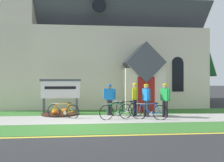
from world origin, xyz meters
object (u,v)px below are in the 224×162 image
Objects in this scene: bicycle_red at (150,112)px; cyclist_in_yellow_jersey at (135,96)px; bicycle_green at (116,111)px; cyclist_in_green_jersey at (146,97)px; roadside_conifer at (194,38)px; bicycle_yellow at (126,109)px; cyclist_in_red_jersey at (110,97)px; church_sign at (60,90)px; bicycle_silver at (63,111)px; cyclist_in_blue_jersey at (165,97)px; yard_deciduous_tree at (1,57)px.

bicycle_red is 1.50m from cyclist_in_yellow_jersey.
cyclist_in_yellow_jersey is (1.11, 0.98, 0.65)m from bicycle_green.
cyclist_in_green_jersey is 0.19× the size of roadside_conifer.
cyclist_in_red_jersey reaches higher than bicycle_yellow.
church_sign is 1.40× the size of bicycle_silver.
roadside_conifer is (7.56, 7.66, 5.10)m from bicycle_green.
bicycle_red is at bearing -148.12° from cyclist_in_blue_jersey.
church_sign is at bearing 145.29° from bicycle_green.
church_sign is at bearing 152.76° from bicycle_red.
bicycle_silver is 0.93× the size of cyclist_in_yellow_jersey.
cyclist_in_green_jersey is (4.54, -1.49, -0.33)m from church_sign.
bicycle_red is 0.34× the size of yard_deciduous_tree.
cyclist_in_green_jersey is at bearing 87.55° from bicycle_red.
bicycle_silver is 4.25m from cyclist_in_green_jersey.
cyclist_in_blue_jersey is (0.92, -0.24, 0.01)m from cyclist_in_green_jersey.
bicycle_green is 2.62m from cyclist_in_blue_jersey.
roadside_conifer is at bearing 45.39° from bicycle_green.
bicycle_red reaches higher than bicycle_silver.
cyclist_in_red_jersey is 9.12m from yard_deciduous_tree.
church_sign is at bearing 160.61° from bicycle_yellow.
church_sign is 3.69m from bicycle_green.
roadside_conifer is (6.98, 6.87, 5.10)m from bicycle_yellow.
cyclist_in_red_jersey is 1.97m from cyclist_in_green_jersey.
yard_deciduous_tree is (-5.02, 5.42, 3.17)m from bicycle_silver.
cyclist_in_blue_jersey is at bearing -2.65° from bicycle_silver.
yard_deciduous_tree is at bearing 150.25° from cyclist_in_yellow_jersey.
bicycle_yellow is at bearing -32.26° from yard_deciduous_tree.
yard_deciduous_tree reaches higher than bicycle_red.
bicycle_red is 1.46m from bicycle_yellow.
roadside_conifer is (7.78, 6.40, 4.50)m from cyclist_in_red_jersey.
roadside_conifer is at bearing 28.24° from church_sign.
cyclist_in_yellow_jersey is at bearing 20.00° from bicycle_yellow.
roadside_conifer is (10.15, 7.12, 5.12)m from bicycle_silver.
cyclist_in_blue_jersey is (5.45, -1.72, -0.32)m from church_sign.
bicycle_green is 1.81m from cyclist_in_green_jersey.
bicycle_yellow is (3.51, -1.24, -0.95)m from church_sign.
bicycle_red is 1.29m from cyclist_in_blue_jersey.
bicycle_silver is 2.65m from bicycle_green.
bicycle_silver is at bearing -163.13° from cyclist_in_red_jersey.
roadside_conifer reaches higher than cyclist_in_red_jersey.
church_sign is 12.61m from roadside_conifer.
cyclist_in_red_jersey is at bearing 158.57° from cyclist_in_green_jersey.
cyclist_in_green_jersey reaches higher than bicycle_green.
yard_deciduous_tree is (-8.72, 4.98, 2.50)m from cyclist_in_yellow_jersey.
bicycle_green is (-0.58, -0.79, -0.00)m from bicycle_yellow.
bicycle_green is at bearing -134.61° from roadside_conifer.
bicycle_red reaches higher than bicycle_green.
church_sign is at bearing -40.05° from yard_deciduous_tree.
bicycle_yellow is at bearing -19.39° from church_sign.
roadside_conifer is 15.39m from yard_deciduous_tree.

